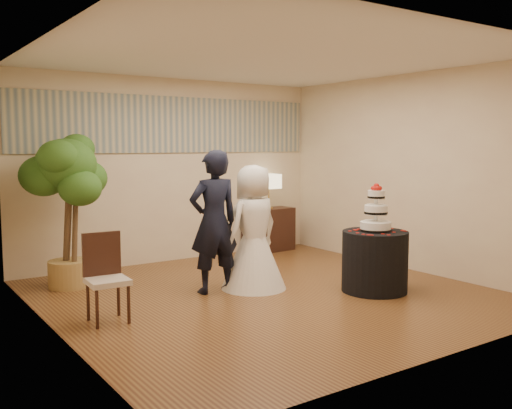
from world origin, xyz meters
TOP-DOWN VIEW (x-y plane):
  - floor at (0.00, 0.00)m, footprint 5.00×5.00m
  - ceiling at (0.00, 0.00)m, footprint 5.00×5.00m
  - wall_back at (0.00, 2.50)m, footprint 5.00×0.06m
  - wall_front at (0.00, -2.50)m, footprint 5.00×0.06m
  - wall_left at (-2.50, 0.00)m, footprint 0.06×5.00m
  - wall_right at (2.50, 0.00)m, footprint 0.06×5.00m
  - mural_border at (0.00, 2.48)m, footprint 4.90×0.02m
  - groom at (-0.48, 0.45)m, footprint 0.66×0.46m
  - bride at (0.03, 0.34)m, footprint 0.95×0.95m
  - cake_table at (1.17, -0.62)m, footprint 0.84×0.84m
  - wedding_cake at (1.17, -0.62)m, footprint 0.38×0.38m
  - console at (1.65, 2.28)m, footprint 0.89×0.44m
  - table_lamp at (1.65, 2.28)m, footprint 0.31×0.31m
  - ficus_tree at (-1.86, 1.72)m, footprint 1.33×1.33m
  - side_chair at (-1.97, 0.04)m, footprint 0.43×0.45m

SIDE VIEW (x-z plane):
  - floor at x=0.00m, z-range 0.00..0.00m
  - console at x=1.65m, z-range 0.00..0.73m
  - cake_table at x=1.17m, z-range 0.00..0.75m
  - side_chair at x=-1.97m, z-range 0.00..0.90m
  - bride at x=0.03m, z-range 0.00..1.55m
  - groom at x=-0.48m, z-range 0.00..1.74m
  - ficus_tree at x=-1.86m, z-range 0.00..1.98m
  - table_lamp at x=1.65m, z-range 0.73..1.31m
  - wedding_cake at x=1.17m, z-range 0.75..1.33m
  - wall_back at x=0.00m, z-range 0.00..2.80m
  - wall_front at x=0.00m, z-range 0.00..2.80m
  - wall_left at x=-2.50m, z-range 0.00..2.80m
  - wall_right at x=2.50m, z-range 0.00..2.80m
  - mural_border at x=0.00m, z-range 1.68..2.52m
  - ceiling at x=0.00m, z-range 2.80..2.80m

